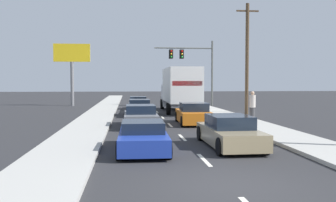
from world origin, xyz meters
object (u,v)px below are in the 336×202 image
traffic_signal_mast (189,60)px  roadside_billboard (72,62)px  utility_pole_mid (247,57)px  car_white (138,103)px  car_blue (143,137)px  car_gray (140,117)px  car_tan (229,132)px  box_truck (180,87)px  car_black (140,108)px  car_orange (193,114)px  pedestrian_near_corner (252,106)px

traffic_signal_mast → roadside_billboard: bearing=169.8°
utility_pole_mid → roadside_billboard: (-15.55, 12.36, 0.23)m
car_white → car_blue: 21.79m
car_gray → car_tan: (3.29, -7.07, -0.01)m
box_truck → roadside_billboard: bearing=136.3°
car_black → car_orange: 6.91m
car_gray → utility_pole_mid: (8.79, 7.57, 3.97)m
car_black → car_gray: car_gray is taller
car_blue → roadside_billboard: (-6.60, 27.51, 4.27)m
traffic_signal_mast → car_black: bearing=-117.9°
car_white → car_tan: 21.50m
car_gray → car_blue: car_gray is taller
traffic_signal_mast → roadside_billboard: traffic_signal_mast is taller
traffic_signal_mast → car_gray: bearing=-108.0°
car_orange → roadside_billboard: bearing=117.9°
box_truck → utility_pole_mid: (5.11, -2.39, 2.43)m
pedestrian_near_corner → car_black: bearing=136.7°
car_gray → box_truck: size_ratio=0.48×
roadside_billboard → traffic_signal_mast: bearing=-10.2°
car_white → car_black: 7.05m
car_orange → traffic_signal_mast: 17.44m
car_black → utility_pole_mid: (8.62, 0.41, 3.97)m
box_truck → pedestrian_near_corner: 9.80m
car_blue → pedestrian_near_corner: size_ratio=2.33×
car_orange → utility_pole_mid: 9.45m
car_orange → car_blue: bearing=-111.9°
utility_pole_mid → car_black: bearing=-177.3°
utility_pole_mid → car_gray: bearing=-139.2°
car_tan → car_gray: bearing=114.9°
car_orange → traffic_signal_mast: size_ratio=0.61×
pedestrian_near_corner → car_white: bearing=116.5°
car_orange → box_truck: bearing=87.4°
box_truck → traffic_signal_mast: size_ratio=1.34×
car_white → car_orange: size_ratio=1.06×
car_tan → traffic_signal_mast: 25.27m
utility_pole_mid → roadside_billboard: 19.87m
car_gray → car_orange: 3.42m
car_white → utility_pole_mid: size_ratio=0.51×
box_truck → traffic_signal_mast: traffic_signal_mast is taller
car_white → car_black: car_black is taller
car_blue → car_orange: 9.24m
car_white → box_truck: size_ratio=0.48×
traffic_signal_mast → pedestrian_near_corner: size_ratio=3.73×
car_black → utility_pole_mid: 9.50m
car_tan → traffic_signal_mast: size_ratio=0.66×
car_orange → roadside_billboard: roadside_billboard is taller
box_truck → car_white: bearing=128.9°
car_black → car_tan: bearing=-77.6°
traffic_signal_mast → utility_pole_mid: 10.58m
car_gray → car_black: bearing=88.6°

